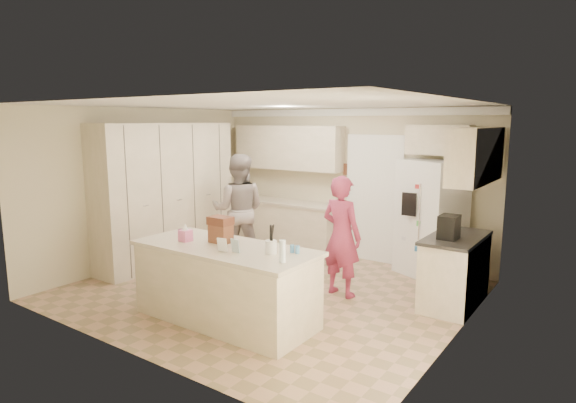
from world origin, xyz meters
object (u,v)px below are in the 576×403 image
Objects in this scene: tissue_box at (185,236)px; dollhouse_body at (221,234)px; coffee_maker at (449,227)px; refrigerator at (431,218)px; utensil_crock at (271,247)px; teen_girl at (341,236)px; teen_boy at (239,210)px; island_base at (225,285)px.

tissue_box is 0.54× the size of dollhouse_body.
coffee_maker is at bearing 37.57° from tissue_box.
refrigerator is 12.00× the size of utensil_crock.
coffee_maker reaches higher than dollhouse_body.
tissue_box is at bearing -142.43° from coffee_maker.
refrigerator is at bearing 76.21° from utensil_crock.
tissue_box is 0.08× the size of teen_girl.
teen_boy is (-2.05, 1.82, -0.07)m from utensil_crock.
coffee_maker is at bearing -39.00° from refrigerator.
utensil_crock reaches higher than tissue_box.
dollhouse_body reaches higher than island_base.
dollhouse_body is 0.14× the size of teen_boy.
dollhouse_body reaches higher than utensil_crock.
coffee_maker is 0.16× the size of teen_boy.
teen_boy is (-3.45, -0.03, -0.14)m from coffee_maker.
refrigerator is at bearing 172.64° from teen_boy.
dollhouse_body is (0.40, 0.20, 0.04)m from tissue_box.
refrigerator reaches higher than coffee_maker.
teen_boy is (-2.81, -1.27, 0.03)m from refrigerator.
tissue_box is at bearing -153.43° from dollhouse_body.
coffee_maker is 1.15× the size of dollhouse_body.
teen_boy is at bearing 126.78° from island_base.
island_base is 2.38m from teen_boy.
utensil_crock is 0.80m from dollhouse_body.
tissue_box reaches higher than island_base.
island_base is at bearing -175.60° from utensil_crock.
refrigerator is 6.92× the size of dollhouse_body.
utensil_crock is 0.08× the size of teen_boy.
dollhouse_body is 2.17m from teen_boy.
dollhouse_body is at bearing 176.42° from utensil_crock.
teen_boy reaches higher than dollhouse_body.
teen_boy is (-0.85, 1.97, -0.07)m from tissue_box.
refrigerator reaches higher than teen_girl.
teen_girl reaches higher than tissue_box.
island_base is (-2.05, -1.90, -0.63)m from coffee_maker.
teen_boy is at bearing 138.37° from utensil_crock.
tissue_box is 2.15m from teen_boy.
tissue_box is (-0.55, -0.10, 0.56)m from island_base.
dollhouse_body is at bearing 146.31° from island_base.
utensil_crock reaches higher than island_base.
coffee_maker is at bearing 39.29° from dollhouse_body.
refrigerator is at bearing 62.87° from dollhouse_body.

